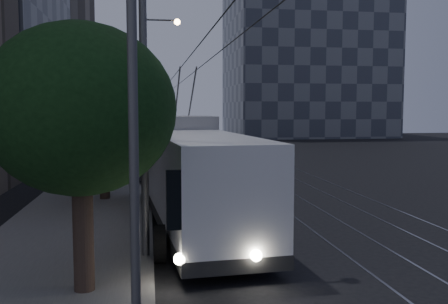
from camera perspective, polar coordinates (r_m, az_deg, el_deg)
ground at (r=18.26m, az=7.85°, el=-7.90°), size 120.00×120.00×0.00m
sidewalk at (r=37.35m, az=-12.30°, el=-1.24°), size 5.00×90.00×0.15m
tram_rails at (r=38.04m, az=2.92°, el=-1.12°), size 4.52×90.00×0.02m
overhead_wires at (r=37.06m, az=-8.49°, el=4.03°), size 2.23×90.00×6.00m
building_distant_right at (r=76.08m, az=9.24°, el=10.93°), size 22.00×18.00×24.00m
trolleybus at (r=17.23m, az=-3.57°, el=-2.77°), size 3.58×12.65×5.63m
pickup_silver at (r=28.89m, az=-6.71°, el=-1.39°), size 5.17×6.84×1.73m
car_white_a at (r=31.26m, az=-7.14°, el=-1.36°), size 2.02×3.83×1.24m
car_white_b at (r=36.72m, az=-7.37°, el=-0.29°), size 3.70×5.24×1.41m
car_white_c at (r=43.25m, az=-6.52°, el=0.61°), size 3.42×4.94×1.54m
car_white_d at (r=50.93m, az=-7.74°, el=1.21°), size 2.34×4.54×1.48m
tree_0 at (r=10.90m, az=-16.11°, el=4.60°), size 4.04×4.04×5.86m
tree_1 at (r=22.10m, az=-13.67°, el=6.15°), size 4.81×4.81×6.74m
tree_2 at (r=30.59m, az=-11.33°, el=5.02°), size 4.43×4.43×6.13m
tree_3 at (r=39.12m, az=-11.51°, el=6.45°), size 5.79×5.79×7.74m
tree_4 at (r=45.42m, az=-10.47°, el=5.14°), size 5.41×5.41×6.68m
tree_5 at (r=55.00m, az=-10.16°, el=5.04°), size 4.07×4.07×6.03m
streetlamp_near at (r=13.41m, az=-7.43°, el=14.17°), size 2.49×0.44×10.33m
streetlamp_far at (r=36.74m, az=-8.23°, el=8.70°), size 2.59×0.44×10.81m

